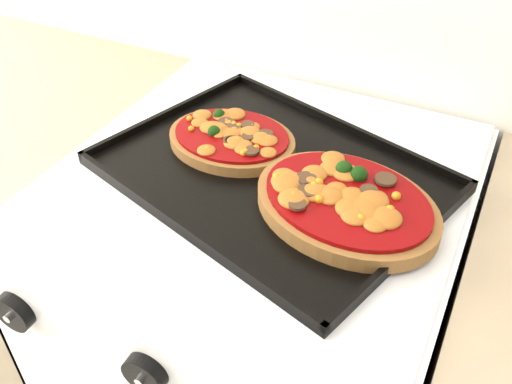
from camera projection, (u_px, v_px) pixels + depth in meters
The scene contains 7 objects.
stove at pixel (261, 355), 1.14m from camera, with size 0.60×0.60×0.91m, color white.
control_panel at pixel (146, 356), 0.67m from camera, with size 0.60×0.02×0.09m, color white.
knob_left at pixel (14, 312), 0.72m from camera, with size 0.06×0.06×0.02m, color black.
knob_center at pixel (145, 374), 0.65m from camera, with size 0.05×0.05×0.02m, color black.
baking_tray at pixel (271, 172), 0.84m from camera, with size 0.47×0.35×0.02m, color black.
pizza_left at pixel (232, 138), 0.88m from camera, with size 0.20×0.16×0.03m, color brown, non-canonical shape.
pizza_right at pixel (347, 202), 0.76m from camera, with size 0.26×0.20×0.04m, color brown, non-canonical shape.
Camera 1 is at (0.29, 1.09, 1.43)m, focal length 40.00 mm.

